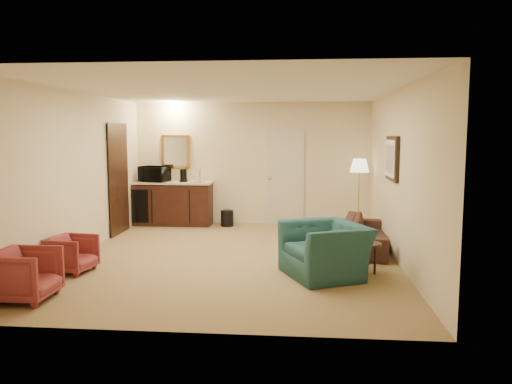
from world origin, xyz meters
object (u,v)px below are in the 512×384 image
Objects in this scene: waste_bin at (227,218)px; coffee_maker at (184,175)px; rose_chair_near at (72,252)px; floor_lamp at (359,195)px; rose_chair_far at (25,272)px; sofa at (367,228)px; teal_armchair at (325,241)px; microwave at (154,172)px; coffee_table at (354,257)px; wetbar_cabinet at (174,203)px.

coffee_maker is (-0.94, 0.09, 0.89)m from waste_bin.
floor_lamp is (4.35, 3.43, 0.44)m from rose_chair_near.
rose_chair_far is at bearing -108.76° from waste_bin.
rose_chair_near is (-4.30, -1.74, -0.08)m from sofa.
rose_chair_near is at bearing 121.76° from sofa.
sofa is 6.87× the size of coffee_maker.
microwave reaches higher than teal_armchair.
rose_chair_near is 3.86m from microwave.
sofa is 1.68× the size of teal_armchair.
rose_chair_far reaches higher than coffee_table.
coffee_table is 0.52× the size of floor_lamp.
rose_chair_near is (-0.50, -3.75, -0.17)m from wetbar_cabinet.
coffee_maker is at bearing -2.13° from rose_chair_near.
rose_chair_near is at bearing -112.36° from teal_armchair.
wetbar_cabinet is 0.88× the size of sofa.
rose_chair_near is at bearing -0.16° from rose_chair_far.
microwave is at bearing -161.06° from teal_armchair.
rose_chair_near is 5.56m from floor_lamp.
waste_bin is 0.56× the size of microwave.
sofa is at bearing -32.66° from coffee_maker.
microwave is at bearing -1.13° from rose_chair_far.
floor_lamp is 4.34× the size of waste_bin.
rose_chair_far is 2.48× the size of coffee_maker.
wetbar_cabinet is 2.19× the size of coffee_table.
coffee_table is (-0.36, -1.41, -0.15)m from sofa.
waste_bin is at bearing 13.25° from microwave.
wetbar_cabinet reaches higher than waste_bin.
microwave reaches higher than sofa.
wetbar_cabinet is 0.63m from coffee_maker.
teal_armchair is (-0.77, -1.61, 0.12)m from sofa.
teal_armchair is at bearing -30.07° from microwave.
rose_chair_far is at bearing -74.46° from microwave.
waste_bin is (-2.29, 3.35, -0.05)m from coffee_table.
coffee_table reaches higher than waste_bin.
teal_armchair is 4.64m from coffee_maker.
wetbar_cabinet is 1.19m from waste_bin.
microwave is (-4.27, 0.34, 0.40)m from floor_lamp.
waste_bin is (1.66, 3.68, -0.12)m from rose_chair_near.
rose_chair_near is 2.12× the size of coffee_maker.
wetbar_cabinet is at bearing 1.01° from rose_chair_near.
coffee_maker is (0.22, 0.02, 0.60)m from wetbar_cabinet.
rose_chair_near is at bearing -114.22° from waste_bin.
floor_lamp is (0.05, 1.69, 0.36)m from sofa.
floor_lamp is at bearing -43.13° from rose_chair_near.
waste_bin is (-1.87, 3.55, -0.32)m from teal_armchair.
microwave is (-1.57, 0.09, 0.95)m from waste_bin.
coffee_maker is at bearing 174.50° from waste_bin.
microwave is at bearing 7.33° from rose_chair_near.
teal_armchair is 1.93× the size of rose_chair_near.
sofa is 5.57× the size of waste_bin.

